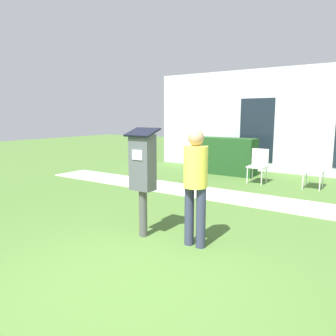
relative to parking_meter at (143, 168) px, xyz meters
The scene contains 8 objects.
ground_plane 1.76m from the parking_meter, 59.76° to the right, with size 40.00×40.00×0.00m, color #476B2D.
sidewalk 3.17m from the parking_meter, 76.02° to the left, with size 12.00×1.10×0.02m.
building_facade 6.79m from the parking_meter, 83.84° to the left, with size 10.00×0.26×3.20m.
parking_meter is the anchor object (origin of this frame).
person_standing 0.82m from the parking_meter, ahead, with size 0.32×0.32×1.58m.
outdoor_chair_left 4.77m from the parking_meter, 89.15° to the left, with size 0.44×0.44×0.90m.
outdoor_chair_middle 5.12m from the parking_meter, 73.90° to the left, with size 0.44×0.44×0.90m.
hedge_row 5.64m from the parking_meter, 102.49° to the left, with size 1.83×0.60×1.10m.
Camera 1 is at (2.20, -2.36, 1.77)m, focal length 35.00 mm.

